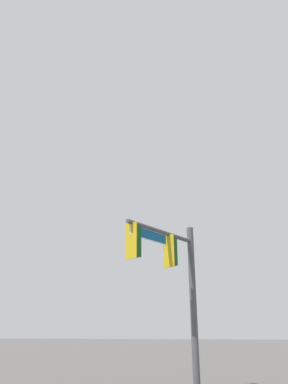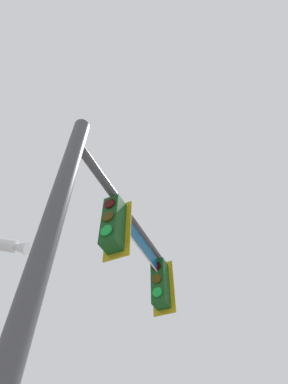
# 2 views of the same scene
# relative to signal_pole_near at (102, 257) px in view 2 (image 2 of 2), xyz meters

# --- Properties ---
(signal_pole_near) EXTENTS (4.10, 1.25, 6.37)m
(signal_pole_near) POSITION_rel_signal_pole_near_xyz_m (0.00, 0.00, 0.00)
(signal_pole_near) COLOR #47474C
(signal_pole_near) RESTS_ON ground_plane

